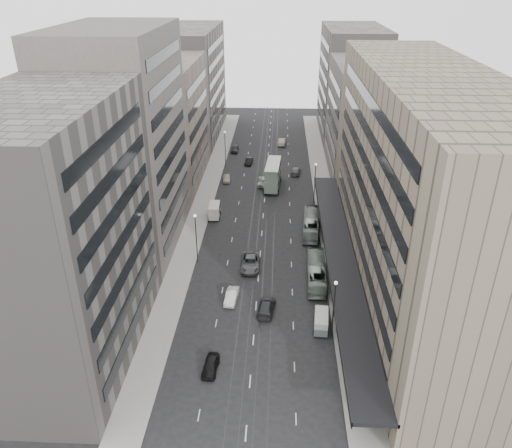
% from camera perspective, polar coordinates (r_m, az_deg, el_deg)
% --- Properties ---
extents(ground, '(220.00, 220.00, 0.00)m').
position_cam_1_polar(ground, '(68.18, -0.03, -9.84)').
color(ground, black).
rests_on(ground, ground).
extents(sidewalk_right, '(4.00, 125.00, 0.15)m').
position_cam_1_polar(sidewalk_right, '(101.04, 7.83, 2.96)').
color(sidewalk_right, gray).
rests_on(sidewalk_right, ground).
extents(sidewalk_left, '(4.00, 125.00, 0.15)m').
position_cam_1_polar(sidewalk_left, '(101.67, -5.78, 3.24)').
color(sidewalk_left, gray).
rests_on(sidewalk_left, ground).
extents(department_store, '(19.20, 60.00, 30.00)m').
position_cam_1_polar(department_store, '(70.19, 18.12, 3.94)').
color(department_store, '#786E57').
rests_on(department_store, ground).
extents(building_right_mid, '(15.00, 28.00, 24.00)m').
position_cam_1_polar(building_right_mid, '(111.89, 12.60, 11.46)').
color(building_right_mid, '#4F4A45').
rests_on(building_right_mid, ground).
extents(building_right_far, '(15.00, 32.00, 28.00)m').
position_cam_1_polar(building_right_far, '(140.33, 10.82, 15.57)').
color(building_right_far, '#69635E').
rests_on(building_right_far, ground).
extents(building_left_a, '(15.00, 28.00, 30.00)m').
position_cam_1_polar(building_left_a, '(58.42, -22.02, -1.45)').
color(building_left_a, '#69635E').
rests_on(building_left_a, ground).
extents(building_left_b, '(15.00, 26.00, 34.00)m').
position_cam_1_polar(building_left_b, '(80.92, -14.94, 8.96)').
color(building_left_b, '#4F4A45').
rests_on(building_left_b, ground).
extents(building_left_c, '(15.00, 28.00, 25.00)m').
position_cam_1_polar(building_left_c, '(107.13, -10.59, 11.24)').
color(building_left_c, gray).
rests_on(building_left_c, ground).
extents(building_left_d, '(15.00, 38.00, 28.00)m').
position_cam_1_polar(building_left_d, '(138.24, -7.65, 15.63)').
color(building_left_d, '#69635E').
rests_on(building_left_d, ground).
extents(lamp_right_near, '(0.44, 0.44, 8.32)m').
position_cam_1_polar(lamp_right_near, '(61.42, 8.92, -8.91)').
color(lamp_right_near, '#262628').
rests_on(lamp_right_near, ground).
extents(lamp_right_far, '(0.44, 0.44, 8.32)m').
position_cam_1_polar(lamp_right_far, '(96.57, 6.76, 5.17)').
color(lamp_right_far, '#262628').
rests_on(lamp_right_far, ground).
extents(lamp_left_near, '(0.44, 0.44, 8.32)m').
position_cam_1_polar(lamp_left_near, '(76.45, -6.88, -1.01)').
color(lamp_left_near, '#262628').
rests_on(lamp_left_near, ground).
extents(lamp_left_far, '(0.44, 0.44, 8.32)m').
position_cam_1_polar(lamp_left_far, '(115.78, -3.56, 9.06)').
color(lamp_left_far, '#262628').
rests_on(lamp_left_far, ground).
extents(bus_near, '(2.85, 10.91, 3.02)m').
position_cam_1_polar(bus_near, '(73.77, 6.90, -5.47)').
color(bus_near, gray).
rests_on(bus_near, ground).
extents(bus_far, '(3.32, 11.06, 3.04)m').
position_cam_1_polar(bus_far, '(87.10, 6.30, -0.01)').
color(bus_far, gray).
rests_on(bus_far, ground).
extents(double_decker, '(3.52, 9.95, 5.36)m').
position_cam_1_polar(double_decker, '(104.35, 1.94, 5.69)').
color(double_decker, slate).
rests_on(double_decker, ground).
extents(vw_microbus, '(2.15, 4.20, 2.20)m').
position_cam_1_polar(vw_microbus, '(64.93, 7.45, -10.93)').
color(vw_microbus, '#595D61').
rests_on(vw_microbus, ground).
extents(panel_van, '(2.25, 4.28, 2.64)m').
position_cam_1_polar(panel_van, '(91.99, -4.78, 1.56)').
color(panel_van, silver).
rests_on(panel_van, ground).
extents(sedan_0, '(1.92, 4.16, 1.38)m').
position_cam_1_polar(sedan_0, '(59.34, -5.21, -15.81)').
color(sedan_0, black).
rests_on(sedan_0, ground).
extents(sedan_1, '(1.85, 4.38, 1.41)m').
position_cam_1_polar(sedan_1, '(69.68, -2.82, -8.24)').
color(sedan_1, silver).
rests_on(sedan_1, ground).
extents(sedan_2, '(2.94, 6.15, 1.69)m').
position_cam_1_polar(sedan_2, '(76.74, -0.65, -4.43)').
color(sedan_2, '#545557').
rests_on(sedan_2, ground).
extents(sedan_3, '(2.73, 5.34, 1.48)m').
position_cam_1_polar(sedan_3, '(67.60, 1.19, -9.43)').
color(sedan_3, '#252527').
rests_on(sedan_3, ground).
extents(sedan_4, '(1.98, 4.12, 1.36)m').
position_cam_1_polar(sedan_4, '(108.36, -3.37, 5.23)').
color(sedan_4, '#BFB39E').
rests_on(sedan_4, ground).
extents(sedan_5, '(1.88, 4.38, 1.40)m').
position_cam_1_polar(sedan_5, '(118.32, -0.80, 7.21)').
color(sedan_5, black).
rests_on(sedan_5, ground).
extents(sedan_6, '(2.93, 5.95, 1.62)m').
position_cam_1_polar(sedan_6, '(106.51, 0.95, 4.95)').
color(sedan_6, beige).
rests_on(sedan_6, ground).
extents(sedan_7, '(2.49, 5.05, 1.41)m').
position_cam_1_polar(sedan_7, '(112.59, 4.54, 6.07)').
color(sedan_7, '#505053').
rests_on(sedan_7, ground).
extents(sedan_8, '(1.88, 4.63, 1.57)m').
position_cam_1_polar(sedan_8, '(126.80, -2.41, 8.61)').
color(sedan_8, '#28272A').
rests_on(sedan_8, ground).
extents(sedan_9, '(2.25, 5.23, 1.67)m').
position_cam_1_polar(sedan_9, '(132.05, 2.99, 9.38)').
color(sedan_9, '#A69C89').
rests_on(sedan_9, ground).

